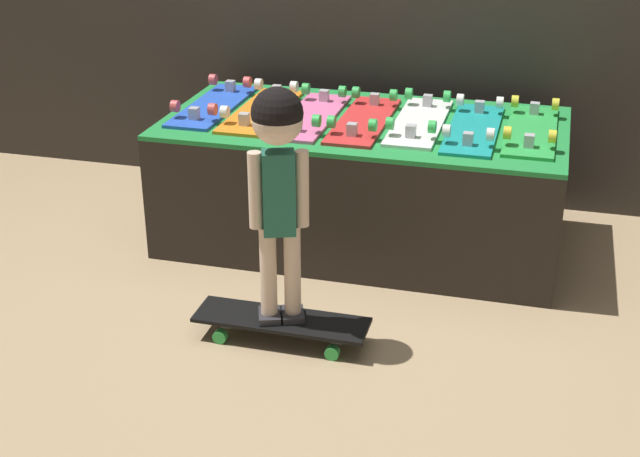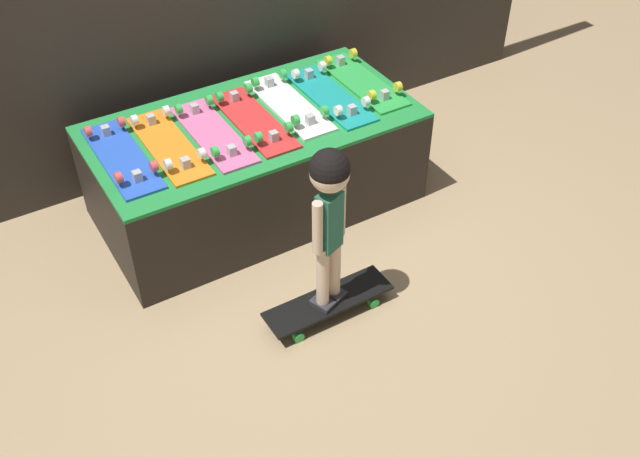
% 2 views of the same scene
% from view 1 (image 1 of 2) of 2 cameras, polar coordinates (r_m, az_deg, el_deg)
% --- Properties ---
extents(ground_plane, '(16.00, 16.00, 0.00)m').
position_cam_1_polar(ground_plane, '(3.65, 0.91, -4.05)').
color(ground_plane, tan).
extents(display_rack, '(1.73, 0.89, 0.57)m').
position_cam_1_polar(display_rack, '(4.00, 2.79, 3.02)').
color(display_rack, black).
rests_on(display_rack, ground_plane).
extents(skateboard_blue_on_rack, '(0.20, 0.68, 0.09)m').
position_cam_1_polar(skateboard_blue_on_rack, '(4.11, -6.84, 7.93)').
color(skateboard_blue_on_rack, blue).
rests_on(skateboard_blue_on_rack, display_rack).
extents(skateboard_orange_on_rack, '(0.20, 0.68, 0.09)m').
position_cam_1_polar(skateboard_orange_on_rack, '(4.01, -3.78, 7.63)').
color(skateboard_orange_on_rack, orange).
rests_on(skateboard_orange_on_rack, display_rack).
extents(skateboard_pink_on_rack, '(0.20, 0.68, 0.09)m').
position_cam_1_polar(skateboard_pink_on_rack, '(3.93, -0.58, 7.31)').
color(skateboard_pink_on_rack, pink).
rests_on(skateboard_pink_on_rack, display_rack).
extents(skateboard_red_on_rack, '(0.20, 0.68, 0.09)m').
position_cam_1_polar(skateboard_red_on_rack, '(3.88, 2.82, 7.04)').
color(skateboard_red_on_rack, red).
rests_on(skateboard_red_on_rack, display_rack).
extents(skateboard_white_on_rack, '(0.20, 0.68, 0.09)m').
position_cam_1_polar(skateboard_white_on_rack, '(3.88, 6.38, 6.91)').
color(skateboard_white_on_rack, white).
rests_on(skateboard_white_on_rack, display_rack).
extents(skateboard_teal_on_rack, '(0.20, 0.68, 0.09)m').
position_cam_1_polar(skateboard_teal_on_rack, '(3.82, 9.81, 6.42)').
color(skateboard_teal_on_rack, teal).
rests_on(skateboard_teal_on_rack, display_rack).
extents(skateboard_green_on_rack, '(0.20, 0.68, 0.09)m').
position_cam_1_polar(skateboard_green_on_rack, '(3.84, 13.38, 6.22)').
color(skateboard_green_on_rack, green).
rests_on(skateboard_green_on_rack, display_rack).
extents(skateboard_on_floor, '(0.65, 0.19, 0.09)m').
position_cam_1_polar(skateboard_on_floor, '(3.30, -2.48, -6.03)').
color(skateboard_on_floor, black).
rests_on(skateboard_on_floor, ground_plane).
extents(child, '(0.20, 0.18, 0.87)m').
position_cam_1_polar(child, '(3.03, -2.70, 4.25)').
color(child, '#2D2D33').
rests_on(child, skateboard_on_floor).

